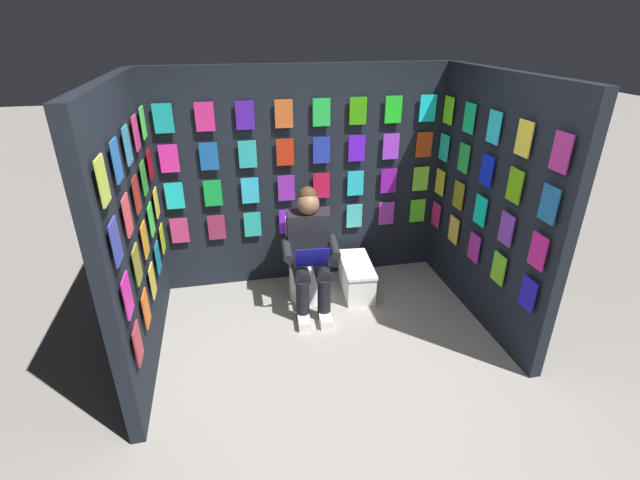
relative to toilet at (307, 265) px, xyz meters
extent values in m
plane|color=gray|center=(-0.04, 1.62, -0.33)|extent=(30.00, 30.00, 0.00)
cube|color=black|center=(-0.04, -0.41, 0.78)|extent=(2.99, 0.10, 2.21)
cube|color=#C0326A|center=(1.22, -0.33, 0.35)|extent=(0.17, 0.01, 0.26)
cube|color=#8D2649|center=(0.86, -0.33, 0.35)|extent=(0.17, 0.01, 0.26)
cube|color=#24B0A4|center=(0.50, -0.33, 0.35)|extent=(0.17, 0.01, 0.26)
cube|color=#8123D9|center=(0.14, -0.33, 0.35)|extent=(0.17, 0.01, 0.26)
cube|color=#A11978|center=(-0.22, -0.33, 0.35)|extent=(0.17, 0.01, 0.26)
cube|color=#41BEBA|center=(-0.58, -0.33, 0.35)|extent=(0.17, 0.01, 0.26)
cube|color=#AF34B1|center=(-0.94, -0.33, 0.35)|extent=(0.17, 0.01, 0.26)
cube|color=#58E424|center=(-1.30, -0.33, 0.35)|extent=(0.17, 0.01, 0.26)
cube|color=#1BCAD0|center=(1.22, -0.33, 0.71)|extent=(0.17, 0.01, 0.26)
cube|color=green|center=(0.86, -0.33, 0.71)|extent=(0.17, 0.01, 0.26)
cube|color=#2CB8DE|center=(0.50, -0.33, 0.71)|extent=(0.17, 0.01, 0.26)
cube|color=purple|center=(0.14, -0.33, 0.71)|extent=(0.17, 0.01, 0.26)
cube|color=#BB1138|center=(-0.22, -0.33, 0.71)|extent=(0.17, 0.01, 0.26)
cube|color=#23BFD6|center=(-0.58, -0.33, 0.71)|extent=(0.17, 0.01, 0.26)
cube|color=purple|center=(-0.94, -0.33, 0.71)|extent=(0.17, 0.01, 0.26)
cube|color=#81DA3A|center=(-1.30, -0.33, 0.71)|extent=(0.17, 0.01, 0.26)
cube|color=#EB299F|center=(1.22, -0.33, 1.08)|extent=(0.17, 0.01, 0.26)
cube|color=#1655A3|center=(0.86, -0.33, 1.08)|extent=(0.17, 0.01, 0.26)
cube|color=teal|center=(0.50, -0.33, 1.08)|extent=(0.17, 0.01, 0.26)
cube|color=#B32710|center=(0.14, -0.33, 1.08)|extent=(0.17, 0.01, 0.26)
cube|color=#1E31A3|center=(-0.22, -0.33, 1.08)|extent=(0.17, 0.01, 0.26)
cube|color=#5C17DA|center=(-0.58, -0.33, 1.08)|extent=(0.17, 0.01, 0.26)
cube|color=#9F37DF|center=(-0.94, -0.33, 1.08)|extent=(0.17, 0.01, 0.26)
cube|color=#C93E12|center=(-1.30, -0.33, 1.08)|extent=(0.17, 0.01, 0.26)
cube|color=teal|center=(1.22, -0.33, 1.44)|extent=(0.17, 0.01, 0.26)
cube|color=#D7267B|center=(0.86, -0.33, 1.44)|extent=(0.17, 0.01, 0.26)
cube|color=#4518A3|center=(0.50, -0.33, 1.44)|extent=(0.17, 0.01, 0.26)
cube|color=#C35723|center=(0.14, -0.33, 1.44)|extent=(0.17, 0.01, 0.26)
cube|color=green|center=(-0.22, -0.33, 1.44)|extent=(0.17, 0.01, 0.26)
cube|color=#35990D|center=(-0.58, -0.33, 1.44)|extent=(0.17, 0.01, 0.26)
cube|color=#1FD323|center=(-0.94, -0.33, 1.44)|extent=(0.17, 0.01, 0.26)
cube|color=#17D8E6|center=(-1.30, -0.33, 1.44)|extent=(0.17, 0.01, 0.26)
cube|color=black|center=(-1.53, 0.63, 0.78)|extent=(0.10, 1.98, 2.21)
cube|color=#C91F6B|center=(-1.45, -0.18, 0.35)|extent=(0.01, 0.17, 0.26)
cube|color=yellow|center=(-1.45, 0.22, 0.35)|extent=(0.01, 0.17, 0.26)
cube|color=#A32497|center=(-1.45, 0.63, 0.35)|extent=(0.01, 0.17, 0.26)
cube|color=#61C420|center=(-1.45, 1.03, 0.35)|extent=(0.01, 0.17, 0.26)
cube|color=#1D10B6|center=(-1.45, 1.43, 0.35)|extent=(0.01, 0.17, 0.26)
cube|color=gold|center=(-1.45, -0.18, 0.71)|extent=(0.01, 0.17, 0.26)
cube|color=olive|center=(-1.45, 0.22, 0.71)|extent=(0.01, 0.17, 0.26)
cube|color=#0BD9C1|center=(-1.45, 0.63, 0.71)|extent=(0.01, 0.17, 0.26)
cube|color=purple|center=(-1.45, 1.03, 0.71)|extent=(0.01, 0.17, 0.26)
cube|color=#C31985|center=(-1.45, 1.43, 0.71)|extent=(0.01, 0.17, 0.26)
cube|color=#1BD1B1|center=(-1.45, -0.18, 1.08)|extent=(0.01, 0.17, 0.26)
cube|color=green|center=(-1.45, 0.22, 1.08)|extent=(0.01, 0.17, 0.26)
cube|color=#0C1ED5|center=(-1.45, 0.63, 1.08)|extent=(0.01, 0.17, 0.26)
cube|color=#5EA60E|center=(-1.45, 1.03, 1.08)|extent=(0.01, 0.17, 0.26)
cube|color=#1B5F98|center=(-1.45, 1.43, 1.08)|extent=(0.01, 0.17, 0.26)
cube|color=#78EB13|center=(-1.45, -0.18, 1.44)|extent=(0.01, 0.17, 0.26)
cube|color=#15CF70|center=(-1.45, 0.22, 1.44)|extent=(0.01, 0.17, 0.26)
cube|color=#27CFEE|center=(-1.45, 0.63, 1.44)|extent=(0.01, 0.17, 0.26)
cube|color=yellow|center=(-1.45, 1.03, 1.44)|extent=(0.01, 0.17, 0.26)
cube|color=#AB2881|center=(-1.45, 1.43, 1.44)|extent=(0.01, 0.17, 0.26)
cube|color=black|center=(1.46, 0.63, 0.78)|extent=(0.10, 1.98, 2.21)
cube|color=#B02D37|center=(1.37, 1.43, 0.35)|extent=(0.01, 0.17, 0.26)
cube|color=orange|center=(1.37, 1.03, 0.35)|extent=(0.01, 0.17, 0.26)
cube|color=gold|center=(1.37, 0.63, 0.35)|extent=(0.01, 0.17, 0.26)
cube|color=teal|center=(1.37, 0.22, 0.35)|extent=(0.01, 0.17, 0.26)
cube|color=#A0C71D|center=(1.37, -0.18, 0.35)|extent=(0.01, 0.17, 0.26)
cube|color=#E1239D|center=(1.37, 1.43, 0.71)|extent=(0.01, 0.17, 0.26)
cube|color=olive|center=(1.37, 1.03, 0.71)|extent=(0.01, 0.17, 0.26)
cube|color=gold|center=(1.37, 0.63, 0.71)|extent=(0.01, 0.17, 0.26)
cube|color=#3CEA44|center=(1.37, 0.22, 0.71)|extent=(0.01, 0.17, 0.26)
cube|color=yellow|center=(1.37, -0.18, 0.71)|extent=(0.01, 0.17, 0.26)
cube|color=#3742A7|center=(1.37, 1.43, 1.08)|extent=(0.01, 0.17, 0.26)
cube|color=#F04750|center=(1.37, 1.03, 1.08)|extent=(0.01, 0.17, 0.26)
cube|color=#A4231D|center=(1.37, 0.63, 1.08)|extent=(0.01, 0.17, 0.26)
cube|color=green|center=(1.37, 0.22, 1.08)|extent=(0.01, 0.17, 0.26)
cube|color=#9F0B13|center=(1.37, -0.18, 1.08)|extent=(0.01, 0.17, 0.26)
cube|color=#BDD443|center=(1.37, 1.43, 1.44)|extent=(0.01, 0.17, 0.26)
cube|color=blue|center=(1.37, 1.03, 1.44)|extent=(0.01, 0.17, 0.26)
cube|color=teal|center=(1.37, 0.63, 1.44)|extent=(0.01, 0.17, 0.26)
cube|color=#ED307C|center=(1.37, 0.22, 1.44)|extent=(0.01, 0.17, 0.26)
cube|color=#52E84D|center=(1.37, -0.18, 1.44)|extent=(0.01, 0.17, 0.26)
cylinder|color=white|center=(0.01, 0.08, -0.13)|extent=(0.38, 0.38, 0.40)
cylinder|color=white|center=(0.01, 0.08, 0.09)|extent=(0.41, 0.41, 0.02)
cube|color=white|center=(-0.01, -0.18, 0.25)|extent=(0.39, 0.21, 0.36)
cylinder|color=white|center=(-0.01, -0.09, 0.25)|extent=(0.39, 0.10, 0.39)
cube|color=black|center=(0.01, 0.11, 0.36)|extent=(0.41, 0.25, 0.52)
sphere|color=brown|center=(0.01, 0.14, 0.71)|extent=(0.21, 0.21, 0.21)
sphere|color=#472D19|center=(0.01, 0.11, 0.78)|extent=(0.17, 0.17, 0.17)
cylinder|color=black|center=(-0.08, 0.31, 0.11)|extent=(0.18, 0.41, 0.15)
cylinder|color=black|center=(0.12, 0.30, 0.11)|extent=(0.18, 0.41, 0.15)
cylinder|color=black|center=(-0.07, 0.49, -0.11)|extent=(0.12, 0.12, 0.42)
cylinder|color=black|center=(0.13, 0.48, -0.11)|extent=(0.12, 0.12, 0.42)
cube|color=white|center=(-0.06, 0.55, -0.28)|extent=(0.13, 0.27, 0.09)
cube|color=white|center=(0.14, 0.54, -0.28)|extent=(0.13, 0.27, 0.09)
cylinder|color=black|center=(-0.20, 0.30, 0.33)|extent=(0.11, 0.31, 0.13)
cylinder|color=black|center=(0.24, 0.27, 0.33)|extent=(0.11, 0.31, 0.13)
cube|color=#10119A|center=(0.03, 0.45, 0.32)|extent=(0.31, 0.15, 0.23)
cube|color=white|center=(-0.50, 0.08, -0.18)|extent=(0.33, 0.64, 0.30)
cube|color=white|center=(-0.50, 0.08, -0.01)|extent=(0.35, 0.67, 0.03)
camera|label=1|loc=(0.71, 3.96, 2.21)|focal=25.43mm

